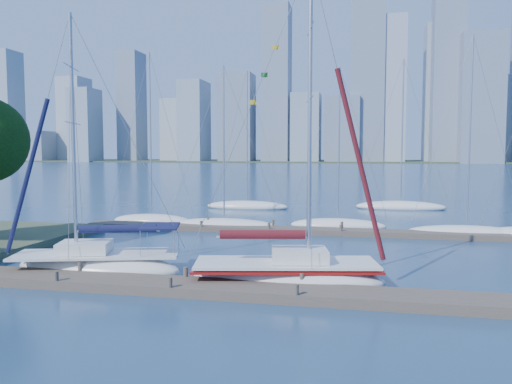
# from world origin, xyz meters

# --- Properties ---
(ground) EXTENTS (700.00, 700.00, 0.00)m
(ground) POSITION_xyz_m (0.00, 0.00, 0.00)
(ground) COLOR navy
(ground) RESTS_ON ground
(near_dock) EXTENTS (26.00, 2.00, 0.40)m
(near_dock) POSITION_xyz_m (0.00, 0.00, 0.20)
(near_dock) COLOR #4D4138
(near_dock) RESTS_ON ground
(far_dock) EXTENTS (30.00, 1.80, 0.36)m
(far_dock) POSITION_xyz_m (2.00, 16.00, 0.18)
(far_dock) COLOR #4D4138
(far_dock) RESTS_ON ground
(far_shore) EXTENTS (800.00, 100.00, 1.50)m
(far_shore) POSITION_xyz_m (0.00, 320.00, 0.00)
(far_shore) COLOR #38472D
(far_shore) RESTS_ON ground
(sailboat_navy) EXTENTS (8.64, 4.87, 12.63)m
(sailboat_navy) POSITION_xyz_m (-4.86, 2.16, 0.99)
(sailboat_navy) COLOR silver
(sailboat_navy) RESTS_ON ground
(sailboat_maroon) EXTENTS (8.82, 4.40, 14.25)m
(sailboat_maroon) POSITION_xyz_m (4.19, 2.04, 1.12)
(sailboat_maroon) COLOR silver
(sailboat_maroon) RESTS_ON ground
(bg_boat_0) EXTENTS (6.92, 3.74, 13.98)m
(bg_boat_0) POSITION_xyz_m (-9.27, 18.48, 0.28)
(bg_boat_0) COLOR silver
(bg_boat_0) RESTS_ON ground
(bg_boat_1) EXTENTS (8.54, 3.38, 12.53)m
(bg_boat_1) POSITION_xyz_m (-2.83, 17.19, 0.25)
(bg_boat_1) COLOR silver
(bg_boat_1) RESTS_ON ground
(bg_boat_3) EXTENTS (7.34, 2.75, 12.36)m
(bg_boat_3) POSITION_xyz_m (5.63, 18.89, 0.26)
(bg_boat_3) COLOR silver
(bg_boat_3) RESTS_ON ground
(bg_boat_4) EXTENTS (8.26, 4.38, 13.90)m
(bg_boat_4) POSITION_xyz_m (14.47, 17.17, 0.26)
(bg_boat_4) COLOR silver
(bg_boat_4) RESTS_ON ground
(bg_boat_6) EXTENTS (8.76, 5.64, 14.32)m
(bg_boat_6) POSITION_xyz_m (-4.12, 30.57, 0.28)
(bg_boat_6) COLOR silver
(bg_boat_6) RESTS_ON ground
(bg_boat_7) EXTENTS (9.20, 3.81, 15.42)m
(bg_boat_7) POSITION_xyz_m (11.26, 33.23, 0.30)
(bg_boat_7) COLOR silver
(bg_boat_7) RESTS_ON ground
(skyline) EXTENTS (503.05, 51.31, 107.71)m
(skyline) POSITION_xyz_m (22.01, 290.35, 35.87)
(skyline) COLOR gray
(skyline) RESTS_ON ground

